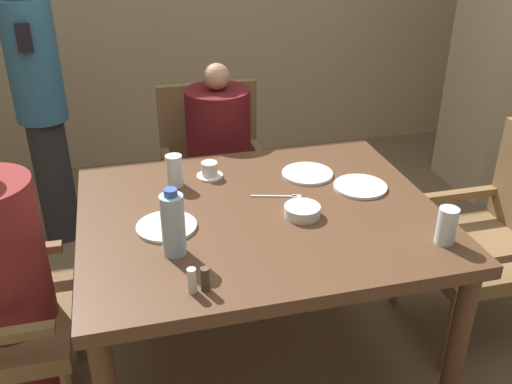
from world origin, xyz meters
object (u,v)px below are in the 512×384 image
at_px(chair_right_side, 497,233).
at_px(teacup_with_saucer, 210,171).
at_px(bowl_small, 302,211).
at_px(glass_tall_near, 447,226).
at_px(plate_dessert_center, 307,174).
at_px(plate_main_right, 360,187).
at_px(standing_host, 40,100).
at_px(glass_tall_mid, 174,171).
at_px(chair_far_side, 215,168).
at_px(plate_main_left, 167,226).
at_px(diner_in_far_chair, 220,168).
at_px(water_bottle, 173,224).
at_px(diner_in_left_chair, 5,288).

relative_size(chair_right_side, teacup_with_saucer, 8.35).
height_order(bowl_small, glass_tall_near, glass_tall_near).
bearing_deg(plate_dessert_center, teacup_with_saucer, 168.06).
bearing_deg(plate_main_right, standing_host, 136.80).
distance_m(bowl_small, glass_tall_mid, 0.56).
bearing_deg(standing_host, chair_far_side, -21.83).
bearing_deg(glass_tall_near, plate_main_left, 160.12).
bearing_deg(plate_main_left, diner_in_far_chair, 67.54).
bearing_deg(water_bottle, diner_in_left_chair, 160.74).
bearing_deg(glass_tall_mid, plate_main_right, -16.24).
bearing_deg(teacup_with_saucer, glass_tall_near, -45.51).
distance_m(standing_host, teacup_with_saucer, 1.22).
distance_m(teacup_with_saucer, bowl_small, 0.49).
xyz_separation_m(diner_in_far_chair, plate_dessert_center, (0.27, -0.57, 0.20)).
bearing_deg(plate_main_left, water_bottle, -86.65).
relative_size(water_bottle, glass_tall_near, 1.82).
relative_size(plate_dessert_center, water_bottle, 0.91).
relative_size(teacup_with_saucer, water_bottle, 0.47).
height_order(diner_in_left_chair, chair_right_side, diner_in_left_chair).
xyz_separation_m(plate_main_left, bowl_small, (0.49, -0.04, 0.01)).
bearing_deg(chair_right_side, glass_tall_near, -144.97).
xyz_separation_m(diner_in_far_chair, water_bottle, (-0.34, -1.02, 0.30)).
distance_m(plate_dessert_center, teacup_with_saucer, 0.41).
bearing_deg(plate_dessert_center, diner_in_far_chair, 115.59).
relative_size(chair_right_side, bowl_small, 6.92).
distance_m(glass_tall_near, glass_tall_mid, 1.06).
xyz_separation_m(plate_main_right, teacup_with_saucer, (-0.57, 0.25, 0.02)).
xyz_separation_m(chair_right_side, glass_tall_mid, (-1.36, 0.29, 0.33)).
relative_size(teacup_with_saucer, glass_tall_mid, 0.85).
xyz_separation_m(standing_host, plate_main_right, (1.31, -1.23, -0.07)).
xyz_separation_m(diner_in_left_chair, glass_tall_near, (1.48, -0.37, 0.25)).
height_order(chair_far_side, standing_host, standing_host).
xyz_separation_m(plate_main_right, bowl_small, (-0.30, -0.16, 0.01)).
xyz_separation_m(diner_in_far_chair, glass_tall_near, (0.55, -1.18, 0.26)).
bearing_deg(diner_in_far_chair, plate_dessert_center, -64.41).
xyz_separation_m(diner_in_left_chair, chair_right_side, (2.01, 0.00, -0.08)).
bearing_deg(plate_dessert_center, glass_tall_mid, 175.46).
height_order(chair_far_side, glass_tall_mid, chair_far_side).
bearing_deg(bowl_small, water_bottle, -165.22).
distance_m(plate_main_right, teacup_with_saucer, 0.62).
height_order(chair_right_side, plate_dessert_center, chair_right_side).
bearing_deg(diner_in_left_chair, water_bottle, -19.26).
height_order(plate_main_left, glass_tall_mid, glass_tall_mid).
height_order(diner_in_left_chair, teacup_with_saucer, diner_in_left_chair).
bearing_deg(diner_in_far_chair, plate_main_left, -112.46).
bearing_deg(bowl_small, plate_dessert_center, 67.93).
height_order(diner_in_far_chair, plate_main_right, diner_in_far_chair).
xyz_separation_m(chair_far_side, teacup_with_saucer, (-0.13, -0.63, 0.29)).
bearing_deg(water_bottle, glass_tall_near, -10.24).
xyz_separation_m(standing_host, glass_tall_near, (1.42, -1.67, -0.01)).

